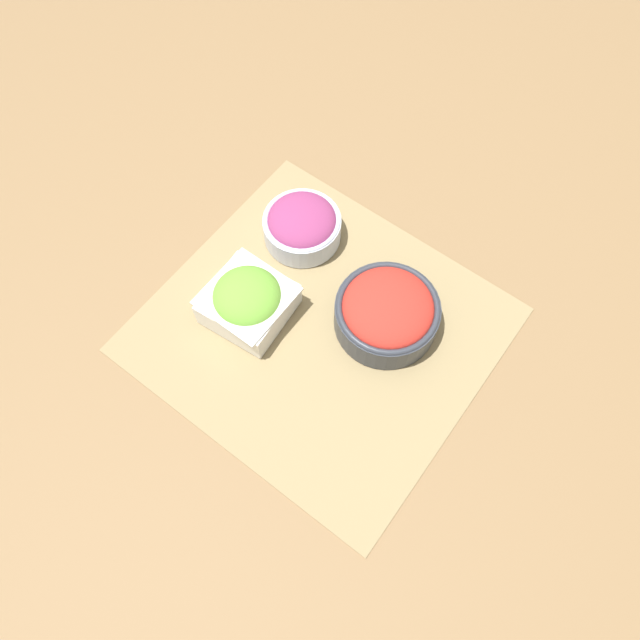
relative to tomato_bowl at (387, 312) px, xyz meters
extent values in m
plane|color=olive|center=(-0.07, -0.07, -0.04)|extent=(3.00, 3.00, 0.00)
cube|color=#937F56|center=(-0.07, -0.07, -0.04)|extent=(0.49, 0.46, 0.00)
cylinder|color=#333842|center=(0.00, 0.00, -0.01)|extent=(0.16, 0.16, 0.05)
torus|color=#333842|center=(0.00, 0.00, 0.01)|extent=(0.15, 0.15, 0.01)
ellipsoid|color=red|center=(0.00, 0.00, 0.01)|extent=(0.14, 0.14, 0.05)
cube|color=white|center=(-0.18, -0.11, -0.01)|extent=(0.13, 0.13, 0.05)
cube|color=white|center=(-0.18, -0.11, 0.01)|extent=(0.12, 0.12, 0.00)
ellipsoid|color=#6BAD38|center=(-0.18, -0.11, 0.01)|extent=(0.10, 0.10, 0.05)
cylinder|color=silver|center=(-0.20, 0.05, -0.01)|extent=(0.13, 0.13, 0.04)
torus|color=silver|center=(-0.20, 0.05, 0.01)|extent=(0.12, 0.12, 0.01)
ellipsoid|color=#93386B|center=(-0.20, 0.05, 0.01)|extent=(0.11, 0.11, 0.04)
camera|label=1|loc=(0.17, -0.39, 0.82)|focal=35.00mm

